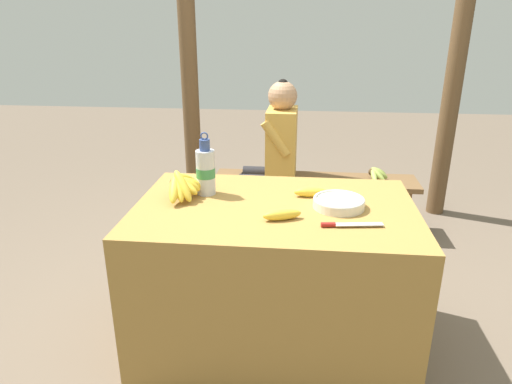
# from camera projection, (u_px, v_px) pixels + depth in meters

# --- Properties ---
(ground_plane) EXTENTS (12.00, 12.00, 0.00)m
(ground_plane) POSITION_uv_depth(u_px,v_px,m) (273.00, 338.00, 2.22)
(ground_plane) COLOR brown
(market_counter) EXTENTS (1.21, 0.79, 0.70)m
(market_counter) POSITION_uv_depth(u_px,v_px,m) (274.00, 276.00, 2.09)
(market_counter) COLOR olive
(market_counter) RESTS_ON ground_plane
(banana_bunch_ripe) EXTENTS (0.18, 0.28, 0.14)m
(banana_bunch_ripe) POSITION_uv_depth(u_px,v_px,m) (183.00, 183.00, 2.04)
(banana_bunch_ripe) COLOR #4C381E
(banana_bunch_ripe) RESTS_ON market_counter
(serving_bowl) EXTENTS (0.22, 0.22, 0.04)m
(serving_bowl) POSITION_uv_depth(u_px,v_px,m) (339.00, 202.00, 1.94)
(serving_bowl) COLOR silver
(serving_bowl) RESTS_ON market_counter
(water_bottle) EXTENTS (0.09, 0.09, 0.29)m
(water_bottle) POSITION_uv_depth(u_px,v_px,m) (206.00, 171.00, 2.07)
(water_bottle) COLOR silver
(water_bottle) RESTS_ON market_counter
(loose_banana_front) EXTENTS (0.16, 0.09, 0.04)m
(loose_banana_front) POSITION_uv_depth(u_px,v_px,m) (282.00, 215.00, 1.82)
(loose_banana_front) COLOR gold
(loose_banana_front) RESTS_ON market_counter
(loose_banana_side) EXTENTS (0.15, 0.06, 0.04)m
(loose_banana_side) POSITION_uv_depth(u_px,v_px,m) (310.00, 192.00, 2.06)
(loose_banana_side) COLOR gold
(loose_banana_side) RESTS_ON market_counter
(knife) EXTENTS (0.24, 0.05, 0.02)m
(knife) POSITION_uv_depth(u_px,v_px,m) (343.00, 225.00, 1.76)
(knife) COLOR #BCBCC1
(knife) RESTS_ON market_counter
(wooden_bench) EXTENTS (1.44, 0.32, 0.39)m
(wooden_bench) POSITION_uv_depth(u_px,v_px,m) (315.00, 187.00, 3.28)
(wooden_bench) COLOR brown
(wooden_bench) RESTS_ON ground_plane
(seated_vendor) EXTENTS (0.40, 0.39, 1.09)m
(seated_vendor) POSITION_uv_depth(u_px,v_px,m) (276.00, 147.00, 3.18)
(seated_vendor) COLOR #232328
(seated_vendor) RESTS_ON ground_plane
(banana_bunch_green) EXTENTS (0.15, 0.27, 0.11)m
(banana_bunch_green) POSITION_uv_depth(u_px,v_px,m) (376.00, 173.00, 3.20)
(banana_bunch_green) COLOR #4C381E
(banana_bunch_green) RESTS_ON wooden_bench
(support_post_near) EXTENTS (0.13, 0.13, 2.47)m
(support_post_near) POSITION_uv_depth(u_px,v_px,m) (188.00, 51.00, 3.44)
(support_post_near) COLOR brown
(support_post_near) RESTS_ON ground_plane
(support_post_far) EXTENTS (0.13, 0.13, 2.47)m
(support_post_far) POSITION_uv_depth(u_px,v_px,m) (458.00, 53.00, 3.25)
(support_post_far) COLOR brown
(support_post_far) RESTS_ON ground_plane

